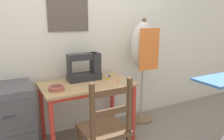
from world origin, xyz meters
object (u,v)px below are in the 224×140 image
at_px(thread_spool_mid_table, 108,77).
at_px(filing_cabinet, 9,122).
at_px(scissors, 121,82).
at_px(thread_spool_far_edge, 109,75).
at_px(wooden_chair, 105,130).
at_px(thread_spool_near_machine, 107,78).
at_px(dress_form, 143,50).
at_px(fabric_bowl, 57,88).
at_px(sewing_machine, 86,68).

height_order(thread_spool_mid_table, filing_cabinet, filing_cabinet).
bearing_deg(filing_cabinet, scissors, -11.24).
bearing_deg(thread_spool_mid_table, thread_spool_far_edge, 51.41).
xyz_separation_m(scissors, wooden_chair, (-0.43, -0.46, -0.27)).
bearing_deg(scissors, thread_spool_mid_table, 103.42).
distance_m(thread_spool_near_machine, wooden_chair, 0.74).
height_order(scissors, thread_spool_far_edge, thread_spool_far_edge).
bearing_deg(thread_spool_far_edge, dress_form, 1.74).
xyz_separation_m(fabric_bowl, wooden_chair, (0.28, -0.52, -0.29)).
bearing_deg(wooden_chair, scissors, 46.96).
bearing_deg(wooden_chair, thread_spool_far_edge, 59.91).
relative_size(thread_spool_mid_table, filing_cabinet, 0.05).
distance_m(scissors, wooden_chair, 0.68).
height_order(thread_spool_near_machine, wooden_chair, wooden_chair).
bearing_deg(fabric_bowl, filing_cabinet, 159.08).
height_order(scissors, filing_cabinet, filing_cabinet).
bearing_deg(wooden_chair, fabric_bowl, 118.82).
height_order(fabric_bowl, thread_spool_far_edge, fabric_bowl).
bearing_deg(thread_spool_near_machine, filing_cabinet, 175.39).
distance_m(fabric_bowl, wooden_chair, 0.65).
xyz_separation_m(thread_spool_mid_table, thread_spool_far_edge, (0.04, 0.05, -0.00)).
distance_m(scissors, filing_cabinet, 1.24).
bearing_deg(dress_form, scissors, -151.17).
bearing_deg(sewing_machine, filing_cabinet, -177.31).
relative_size(fabric_bowl, dress_form, 0.11).
xyz_separation_m(fabric_bowl, thread_spool_near_machine, (0.61, 0.09, -0.00)).
xyz_separation_m(scissors, thread_spool_mid_table, (-0.05, 0.21, 0.02)).
distance_m(thread_spool_near_machine, thread_spool_mid_table, 0.08).
bearing_deg(thread_spool_near_machine, fabric_bowl, -171.79).
bearing_deg(thread_spool_mid_table, sewing_machine, 166.86).
height_order(thread_spool_near_machine, dress_form, dress_form).
bearing_deg(thread_spool_far_edge, scissors, -87.77).
xyz_separation_m(sewing_machine, wooden_chair, (-0.12, -0.73, -0.41)).
xyz_separation_m(fabric_bowl, filing_cabinet, (-0.46, 0.17, -0.34)).
xyz_separation_m(scissors, filing_cabinet, (-1.17, 0.23, -0.32)).
bearing_deg(scissors, thread_spool_near_machine, 124.09).
height_order(thread_spool_near_machine, thread_spool_far_edge, thread_spool_near_machine).
bearing_deg(dress_form, filing_cabinet, -178.43).
bearing_deg(filing_cabinet, dress_form, 1.57).
bearing_deg(thread_spool_near_machine, wooden_chair, -118.56).
relative_size(thread_spool_near_machine, dress_form, 0.03).
distance_m(thread_spool_far_edge, wooden_chair, 0.88).
relative_size(sewing_machine, filing_cabinet, 0.52).
xyz_separation_m(thread_spool_mid_table, filing_cabinet, (-1.12, 0.02, -0.34)).
distance_m(thread_spool_mid_table, wooden_chair, 0.82).
height_order(sewing_machine, wooden_chair, sewing_machine).
height_order(thread_spool_far_edge, filing_cabinet, filing_cabinet).
relative_size(sewing_machine, dress_form, 0.28).
xyz_separation_m(sewing_machine, thread_spool_far_edge, (0.30, -0.01, -0.13)).
xyz_separation_m(fabric_bowl, dress_form, (1.22, 0.22, 0.27)).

